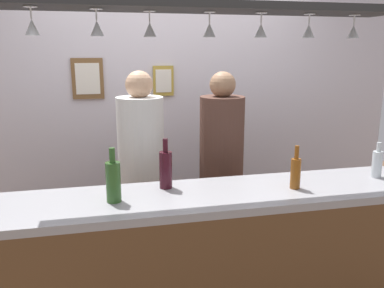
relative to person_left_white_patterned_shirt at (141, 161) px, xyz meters
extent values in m
cube|color=silver|center=(0.31, 0.68, 0.29)|extent=(4.40, 0.06, 2.60)
cube|color=#99999E|center=(0.31, -0.77, -0.02)|extent=(2.70, 0.55, 0.04)
cube|color=black|center=(0.31, -0.72, 1.03)|extent=(2.20, 0.36, 0.04)
cylinder|color=silver|center=(-0.57, -0.78, 1.00)|extent=(0.06, 0.06, 0.00)
cylinder|color=silver|center=(-0.57, -0.78, 0.97)|extent=(0.01, 0.01, 0.06)
cone|color=silver|center=(-0.57, -0.78, 0.91)|extent=(0.07, 0.07, 0.08)
cylinder|color=silver|center=(-0.27, -0.75, 1.00)|extent=(0.06, 0.06, 0.00)
cylinder|color=silver|center=(-0.27, -0.75, 0.97)|extent=(0.01, 0.01, 0.06)
cone|color=silver|center=(-0.27, -0.75, 0.91)|extent=(0.07, 0.07, 0.08)
cylinder|color=silver|center=(0.00, -0.68, 1.00)|extent=(0.06, 0.06, 0.00)
cylinder|color=silver|center=(0.00, -0.68, 0.97)|extent=(0.01, 0.01, 0.06)
cone|color=silver|center=(0.00, -0.68, 0.91)|extent=(0.07, 0.07, 0.08)
cylinder|color=silver|center=(0.32, -0.71, 1.00)|extent=(0.06, 0.06, 0.00)
cylinder|color=silver|center=(0.32, -0.71, 0.97)|extent=(0.01, 0.01, 0.06)
cone|color=silver|center=(0.32, -0.71, 0.91)|extent=(0.07, 0.07, 0.08)
cylinder|color=silver|center=(0.61, -0.72, 1.00)|extent=(0.06, 0.06, 0.00)
cylinder|color=silver|center=(0.61, -0.72, 0.97)|extent=(0.01, 0.01, 0.06)
cone|color=silver|center=(0.61, -0.72, 0.91)|extent=(0.07, 0.07, 0.08)
cylinder|color=silver|center=(0.90, -0.72, 1.00)|extent=(0.06, 0.06, 0.00)
cylinder|color=silver|center=(0.90, -0.72, 0.97)|extent=(0.01, 0.01, 0.06)
cone|color=silver|center=(0.90, -0.72, 0.91)|extent=(0.07, 0.07, 0.08)
cylinder|color=silver|center=(1.19, -0.71, 1.00)|extent=(0.06, 0.06, 0.00)
cylinder|color=silver|center=(1.19, -0.71, 0.97)|extent=(0.01, 0.01, 0.06)
cone|color=silver|center=(1.19, -0.71, 0.91)|extent=(0.07, 0.07, 0.08)
cube|color=#2D334C|center=(0.00, 0.00, -0.61)|extent=(0.17, 0.18, 0.80)
cylinder|color=white|center=(0.00, 0.00, 0.13)|extent=(0.34, 0.34, 0.69)
sphere|color=tan|center=(0.00, 0.00, 0.57)|extent=(0.20, 0.20, 0.20)
cube|color=#2D334C|center=(0.62, 0.00, -0.61)|extent=(0.17, 0.18, 0.79)
cylinder|color=brown|center=(0.62, 0.00, 0.12)|extent=(0.34, 0.34, 0.69)
sphere|color=#9E7556|center=(0.62, 0.00, 0.55)|extent=(0.20, 0.20, 0.20)
cylinder|color=#2D5623|center=(-0.23, -0.78, 0.11)|extent=(0.08, 0.08, 0.22)
cylinder|color=#2D5623|center=(-0.23, -0.78, 0.26)|extent=(0.03, 0.03, 0.08)
cylinder|color=brown|center=(0.83, -0.80, 0.09)|extent=(0.06, 0.06, 0.18)
cylinder|color=brown|center=(0.83, -0.80, 0.22)|extent=(0.03, 0.03, 0.08)
cylinder|color=#380F19|center=(0.08, -0.62, 0.11)|extent=(0.08, 0.08, 0.22)
cylinder|color=#380F19|center=(0.08, -0.62, 0.26)|extent=(0.03, 0.03, 0.08)
cylinder|color=silver|center=(1.45, -0.72, 0.09)|extent=(0.06, 0.06, 0.17)
cylinder|color=silver|center=(1.45, -0.72, 0.20)|extent=(0.03, 0.03, 0.06)
cube|color=brown|center=(-0.37, 0.64, 0.57)|extent=(0.26, 0.02, 0.34)
cube|color=white|center=(-0.37, 0.63, 0.57)|extent=(0.20, 0.01, 0.26)
cube|color=#B29338|center=(0.27, 0.64, 0.54)|extent=(0.18, 0.02, 0.26)
cube|color=white|center=(0.27, 0.63, 0.54)|extent=(0.14, 0.01, 0.20)
camera|label=1|loc=(-0.27, -2.87, 0.80)|focal=37.53mm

